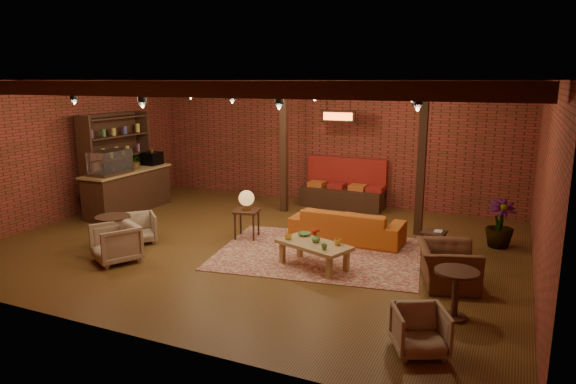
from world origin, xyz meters
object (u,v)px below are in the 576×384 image
at_px(sofa, 347,225).
at_px(armchair_far, 420,329).
at_px(round_table_left, 114,227).
at_px(side_table_book, 434,233).
at_px(armchair_b, 116,241).
at_px(coffee_table, 314,246).
at_px(round_table_right, 456,286).
at_px(plant_tall, 504,176).
at_px(armchair_right, 448,259).
at_px(armchair_a, 139,227).
at_px(side_table_lamp, 247,202).

distance_m(sofa, armchair_far, 4.39).
bearing_deg(round_table_left, side_table_book, 22.00).
relative_size(armchair_b, side_table_book, 1.61).
relative_size(sofa, armchair_b, 2.97).
bearing_deg(armchair_far, coffee_table, 109.43).
distance_m(armchair_b, armchair_far, 5.63).
height_order(armchair_b, side_table_book, armchair_b).
bearing_deg(round_table_right, side_table_book, 104.80).
relative_size(armchair_b, plant_tall, 0.27).
xyz_separation_m(armchair_far, plant_tall, (0.69, 4.67, 1.10)).
xyz_separation_m(coffee_table, plant_tall, (2.90, 2.52, 1.02)).
distance_m(coffee_table, side_table_book, 2.37).
relative_size(sofa, coffee_table, 1.57).
bearing_deg(side_table_book, plant_tall, 41.66).
relative_size(sofa, armchair_right, 2.20).
bearing_deg(sofa, round_table_left, 31.63).
bearing_deg(side_table_book, armchair_a, -163.14).
relative_size(sofa, side_table_book, 4.80).
bearing_deg(armchair_b, armchair_a, 139.02).
distance_m(sofa, armchair_b, 4.46).
relative_size(sofa, side_table_lamp, 2.24).
relative_size(sofa, armchair_a, 3.46).
relative_size(round_table_left, armchair_right, 0.66).
distance_m(armchair_right, round_table_right, 1.18).
bearing_deg(armchair_far, round_table_left, 140.33).
bearing_deg(armchair_a, plant_tall, -25.30).
xyz_separation_m(armchair_a, plant_tall, (6.61, 2.65, 1.09)).
bearing_deg(armchair_a, coffee_table, -45.14).
distance_m(side_table_lamp, round_table_left, 2.62).
distance_m(armchair_a, armchair_far, 6.26).
distance_m(coffee_table, armchair_a, 3.72).
xyz_separation_m(armchair_a, side_table_book, (5.51, 1.67, 0.09)).
xyz_separation_m(side_table_lamp, armchair_b, (-1.46, -2.21, -0.39)).
bearing_deg(armchair_right, coffee_table, 76.25).
bearing_deg(side_table_lamp, armchair_b, -123.55).
height_order(armchair_a, side_table_book, armchair_a).
bearing_deg(armchair_a, armchair_right, -44.79).
bearing_deg(side_table_lamp, plant_tall, 17.45).
xyz_separation_m(sofa, armchair_far, (2.14, -3.84, -0.02)).
distance_m(armchair_a, side_table_book, 5.76).
relative_size(coffee_table, side_table_lamp, 1.42).
relative_size(side_table_book, round_table_right, 0.68).
xyz_separation_m(sofa, armchair_right, (2.16, -1.57, 0.12)).
height_order(armchair_right, side_table_book, armchair_right).
bearing_deg(sofa, round_table_right, 131.31).
bearing_deg(round_table_right, side_table_lamp, 154.70).
relative_size(side_table_book, armchair_far, 0.76).
distance_m(sofa, plant_tall, 3.14).
height_order(round_table_left, round_table_right, round_table_right).
bearing_deg(round_table_left, plant_tall, 25.81).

